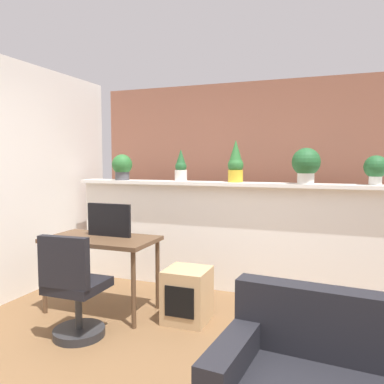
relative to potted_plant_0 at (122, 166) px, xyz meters
name	(u,v)px	position (x,y,z in m)	size (l,w,h in m)	color
ground_plane	(166,383)	(1.47, -1.93, -1.44)	(12.00, 12.00, 0.00)	brown
divider_wall	(237,238)	(1.47, 0.07, -0.83)	(4.01, 0.16, 1.23)	white
plant_shelf	(237,184)	(1.47, 0.03, -0.19)	(4.01, 0.28, 0.04)	white
brick_wall_behind	(248,181)	(1.47, 0.67, -0.19)	(4.01, 0.10, 2.50)	#935B47
potted_plant_0	(122,166)	(0.00, 0.00, 0.00)	(0.25, 0.25, 0.32)	#4C4C51
potted_plant_1	(181,167)	(0.77, 0.06, 0.00)	(0.15, 0.15, 0.38)	silver
potted_plant_2	(236,163)	(1.45, 0.04, 0.05)	(0.18, 0.18, 0.48)	gold
potted_plant_3	(306,164)	(2.22, 0.00, 0.04)	(0.30, 0.30, 0.38)	silver
potted_plant_4	(376,168)	(2.89, 0.05, 0.00)	(0.23, 0.23, 0.30)	silver
desk	(101,246)	(0.34, -1.00, -0.77)	(1.10, 0.60, 0.75)	brown
tv_monitor	(109,220)	(0.39, -0.92, -0.52)	(0.48, 0.04, 0.33)	black
office_chair	(74,295)	(0.48, -1.61, -1.05)	(0.45, 0.46, 0.91)	#262628
side_cube_shelf	(187,295)	(1.24, -0.94, -1.19)	(0.40, 0.41, 0.50)	tan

